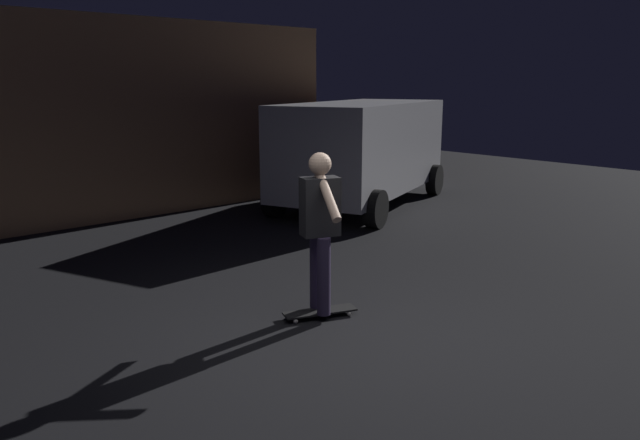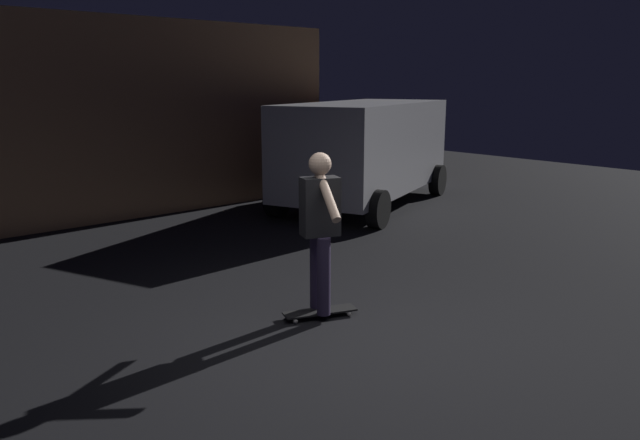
% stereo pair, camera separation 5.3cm
% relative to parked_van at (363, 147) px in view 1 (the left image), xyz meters
% --- Properties ---
extents(ground_plane, '(28.00, 28.00, 0.00)m').
position_rel_parked_van_xyz_m(ground_plane, '(-4.83, -4.70, -1.16)').
color(ground_plane, black).
extents(low_building, '(11.27, 4.25, 3.54)m').
position_rel_parked_van_xyz_m(low_building, '(-5.26, 3.95, 0.61)').
color(low_building, '#AD7F56').
rests_on(low_building, ground_plane).
extents(parked_van, '(4.98, 3.60, 2.03)m').
position_rel_parked_van_xyz_m(parked_van, '(0.00, 0.00, 0.00)').
color(parked_van, '#B2B2B7').
rests_on(parked_van, ground_plane).
extents(skateboard_ridden, '(0.80, 0.47, 0.07)m').
position_rel_parked_van_xyz_m(skateboard_ridden, '(-4.62, -3.95, -1.11)').
color(skateboard_ridden, black).
rests_on(skateboard_ridden, ground_plane).
extents(skater, '(0.43, 0.95, 1.67)m').
position_rel_parked_van_xyz_m(skater, '(-4.62, -3.95, -0.12)').
color(skater, '#382D4C').
rests_on(skater, skateboard_ridden).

